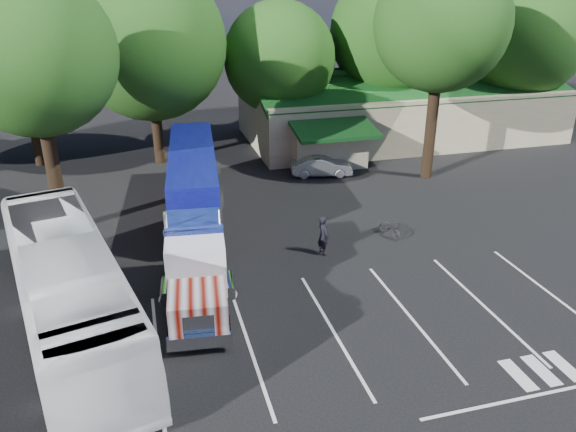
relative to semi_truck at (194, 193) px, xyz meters
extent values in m
plane|color=black|center=(3.92, -3.81, -2.20)|extent=(120.00, 120.00, 0.00)
cube|color=#BCB18C|center=(17.92, 14.19, -0.20)|extent=(24.00, 11.00, 4.00)
cube|color=#154B1B|center=(17.92, 11.79, 2.30)|extent=(24.20, 6.25, 2.10)
cube|color=#154B1B|center=(17.92, 16.59, 2.30)|extent=(24.20, 6.25, 2.10)
cube|color=#BCB18C|center=(9.92, 8.49, -0.80)|extent=(5.00, 2.50, 2.80)
cube|color=#154B1B|center=(9.92, 7.19, 0.70)|extent=(5.40, 3.19, 0.80)
cylinder|color=black|center=(-9.08, 13.99, -0.20)|extent=(0.70, 0.70, 4.00)
sphere|color=#184513|center=(-9.08, 13.99, 4.95)|extent=(8.40, 8.40, 8.40)
cylinder|color=black|center=(-1.08, 12.39, -0.05)|extent=(0.70, 0.70, 4.30)
sphere|color=#184513|center=(-1.08, 12.39, 5.85)|extent=(10.00, 10.00, 10.00)
cylinder|color=black|center=(7.92, 13.69, -0.40)|extent=(0.70, 0.70, 3.60)
sphere|color=#184513|center=(7.92, 13.69, 4.40)|extent=(8.00, 8.00, 8.00)
cylinder|color=black|center=(16.92, 14.19, 0.05)|extent=(0.70, 0.70, 4.50)
sphere|color=#184513|center=(16.92, 14.19, 5.90)|extent=(9.60, 9.60, 9.60)
cylinder|color=black|center=(26.92, 12.99, -0.25)|extent=(0.70, 0.70, 3.90)
sphere|color=#184513|center=(26.92, 12.99, 5.60)|extent=(10.40, 10.40, 10.40)
cylinder|color=black|center=(-6.58, 2.19, 0.80)|extent=(0.70, 0.70, 6.00)
sphere|color=#184513|center=(-6.58, 2.19, 6.65)|extent=(7.60, 7.60, 7.60)
cylinder|color=black|center=(15.42, 4.69, 1.05)|extent=(0.70, 0.70, 6.50)
sphere|color=#184513|center=(15.42, 4.69, 7.30)|extent=(8.00, 8.00, 8.00)
cube|color=black|center=(-0.68, -6.65, -1.52)|extent=(1.54, 6.38, 0.23)
cube|color=white|center=(-1.03, -10.01, -1.61)|extent=(2.27, 0.45, 0.50)
cube|color=white|center=(-1.01, -9.83, -1.07)|extent=(1.09, 0.22, 0.81)
cube|color=white|center=(-0.90, -8.80, -0.89)|extent=(2.29, 2.37, 1.04)
cube|color=silver|center=(-0.72, -7.00, -0.34)|extent=(2.39, 1.67, 2.08)
cube|color=black|center=(-0.78, -7.59, 0.11)|extent=(2.07, 0.28, 0.90)
cube|color=white|center=(-0.64, -6.24, 0.83)|extent=(2.34, 0.33, 0.23)
cube|color=#0C1554|center=(-0.55, -5.39, -0.16)|extent=(2.43, 2.03, 2.44)
cylinder|color=white|center=(-1.67, -6.09, 0.15)|extent=(0.18, 0.18, 3.07)
cylinder|color=white|center=(0.40, -6.30, 0.15)|extent=(0.18, 0.18, 3.07)
cylinder|color=white|center=(-1.88, -6.43, -1.52)|extent=(0.74, 1.50, 0.60)
cylinder|color=white|center=(0.54, -6.68, -1.52)|extent=(0.74, 1.50, 0.60)
cube|color=silver|center=(0.25, 2.42, -0.25)|extent=(3.51, 11.73, 1.35)
cube|color=#090E59|center=(0.25, 2.42, 0.96)|extent=(3.51, 11.73, 1.08)
cube|color=black|center=(0.64, 6.20, -1.43)|extent=(1.40, 3.25, 0.32)
cube|color=black|center=(-0.88, -2.36, -1.56)|extent=(0.12, 0.12, 1.26)
cube|color=black|center=(0.38, -2.49, -1.56)|extent=(0.12, 0.12, 1.26)
cube|color=white|center=(0.85, 8.26, -1.79)|extent=(2.17, 0.33, 0.11)
cylinder|color=black|center=(-1.89, -9.15, -1.70)|extent=(0.42, 1.02, 0.99)
cylinder|color=black|center=(-0.01, -9.35, -1.70)|extent=(0.42, 1.02, 0.99)
cylinder|color=black|center=(-1.47, -5.02, -1.70)|extent=(0.42, 1.02, 0.99)
cylinder|color=black|center=(0.42, -5.22, -1.70)|extent=(0.42, 1.02, 0.99)
cylinder|color=black|center=(-1.37, -4.03, -1.70)|extent=(0.42, 1.02, 0.99)
cylinder|color=black|center=(0.52, -4.23, -1.70)|extent=(0.42, 1.02, 0.99)
cylinder|color=black|center=(-0.38, 5.58, -1.70)|extent=(0.42, 1.02, 0.99)
cylinder|color=black|center=(1.50, 5.38, -1.70)|extent=(0.42, 1.02, 0.99)
cylinder|color=black|center=(-0.27, 6.65, -1.70)|extent=(0.42, 1.02, 0.99)
cylinder|color=black|center=(1.61, 6.46, -1.70)|extent=(0.42, 1.02, 0.99)
imported|color=black|center=(5.52, -3.81, -1.23)|extent=(0.64, 0.80, 1.92)
imported|color=black|center=(9.42, -2.81, -1.77)|extent=(0.92, 1.72, 0.86)
imported|color=silver|center=(-5.34, -7.40, -0.33)|extent=(6.20, 13.77, 3.74)
imported|color=#B9BBC1|center=(8.92, 6.69, -1.55)|extent=(4.12, 2.09, 1.30)
camera|label=1|loc=(-2.27, -26.22, 10.12)|focal=35.00mm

